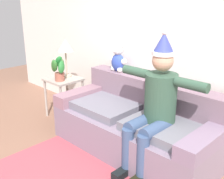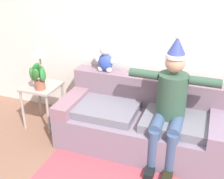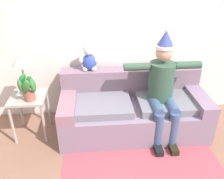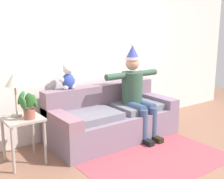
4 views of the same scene
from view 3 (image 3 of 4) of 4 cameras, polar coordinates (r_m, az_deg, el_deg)
name	(u,v)px [view 3 (image 3 of 4)]	position (r m, az deg, el deg)	size (l,w,h in m)	color
back_wall	(130,29)	(3.51, 4.31, 14.55)	(7.00, 0.10, 2.70)	silver
couch	(133,108)	(3.43, 5.04, -4.62)	(2.04, 0.92, 0.83)	slate
person_seated	(163,86)	(3.15, 12.25, 0.79)	(1.02, 0.77, 1.50)	#314E3D
teddy_bear	(89,59)	(3.33, -5.60, 7.40)	(0.29, 0.17, 0.38)	#3149A5
side_table	(29,103)	(3.38, -19.50, -3.19)	(0.47, 0.47, 0.62)	#A79D93
table_lamp	(21,62)	(3.23, -21.32, 6.35)	(0.24, 0.24, 0.58)	#B5A993
potted_plant	(27,88)	(3.14, -19.92, 0.45)	(0.28, 0.24, 0.38)	#985544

